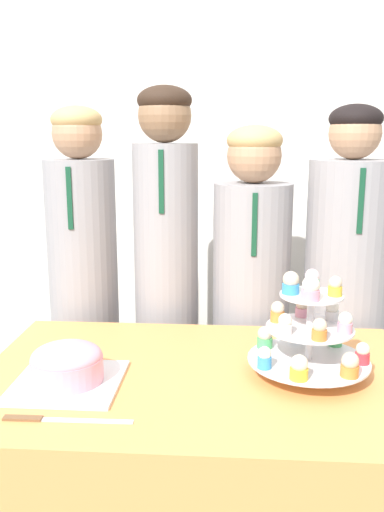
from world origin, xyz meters
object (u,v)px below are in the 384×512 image
object	(u,v)px
cupcake_stand	(310,331)
student_0	(85,307)
student_1	(167,295)
student_3	(343,317)
cake_knife	(46,419)
round_cake	(67,365)
student_2	(250,320)

from	to	relation	value
cupcake_stand	student_0	size ratio (longest dim) A/B	0.22
student_1	student_3	world-z (taller)	student_1
cake_knife	cupcake_stand	distance (m)	0.71
cupcake_stand	round_cake	bearing A→B (deg)	-171.32
round_cake	student_2	bearing A→B (deg)	53.54
round_cake	student_2	world-z (taller)	student_2
cupcake_stand	student_3	size ratio (longest dim) A/B	0.22
student_2	student_3	size ratio (longest dim) A/B	0.95
cake_knife	student_1	size ratio (longest dim) A/B	0.20
round_cake	student_0	size ratio (longest dim) A/B	0.19
round_cake	student_1	world-z (taller)	student_1
student_2	cupcake_stand	bearing A→B (deg)	-77.05
round_cake	cupcake_stand	xyz separation A→B (m)	(0.64, 0.10, 0.08)
cake_knife	student_2	distance (m)	1.01
student_2	student_3	world-z (taller)	student_3
cake_knife	cupcake_stand	world-z (taller)	cupcake_stand
cake_knife	student_3	world-z (taller)	student_3
round_cake	cupcake_stand	size ratio (longest dim) A/B	0.84
round_cake	student_0	xyz separation A→B (m)	(-0.14, 0.69, -0.06)
round_cake	cupcake_stand	world-z (taller)	cupcake_stand
student_3	student_1	bearing A→B (deg)	-180.00
student_0	cupcake_stand	bearing A→B (deg)	-36.97
cupcake_stand	student_0	bearing A→B (deg)	143.03
cupcake_stand	student_1	bearing A→B (deg)	127.95
student_1	round_cake	bearing A→B (deg)	-104.97
round_cake	student_0	bearing A→B (deg)	101.46
student_0	student_2	world-z (taller)	student_0
round_cake	cake_knife	distance (m)	0.20
student_0	student_1	bearing A→B (deg)	-0.00
cake_knife	student_1	xyz separation A→B (m)	(0.18, 0.88, 0.04)
round_cake	student_1	xyz separation A→B (m)	(0.18, 0.69, -0.01)
student_0	cake_knife	bearing A→B (deg)	-80.69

